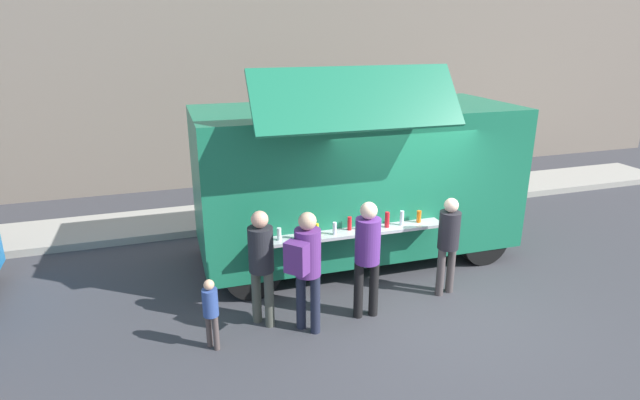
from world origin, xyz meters
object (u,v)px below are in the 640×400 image
object	(u,v)px
customer_front_ordering	(367,250)
customer_mid_with_backpack	(306,261)
customer_extra_browsing	(448,238)
trash_bin	(467,178)
child_near_queue	(211,308)
customer_rear_waiting	(261,258)
food_truck_main	(356,177)

from	to	relation	value
customer_front_ordering	customer_mid_with_backpack	xyz separation A→B (m)	(-0.95, -0.12, 0.02)
customer_extra_browsing	trash_bin	bearing A→B (deg)	-48.04
customer_front_ordering	customer_mid_with_backpack	size ratio (longest dim) A/B	1.01
trash_bin	customer_front_ordering	distance (m)	6.32
customer_front_ordering	customer_mid_with_backpack	bearing A→B (deg)	101.06
trash_bin	child_near_queue	bearing A→B (deg)	-146.60
trash_bin	child_near_queue	world-z (taller)	trash_bin
trash_bin	customer_rear_waiting	size ratio (longest dim) A/B	0.60
customer_mid_with_backpack	customer_rear_waiting	distance (m)	0.66
customer_mid_with_backpack	child_near_queue	world-z (taller)	customer_mid_with_backpack
trash_bin	child_near_queue	size ratio (longest dim) A/B	1.03
customer_extra_browsing	customer_front_ordering	bearing A→B (deg)	87.74
food_truck_main	child_near_queue	world-z (taller)	food_truck_main
trash_bin	customer_rear_waiting	world-z (taller)	customer_rear_waiting
customer_front_ordering	food_truck_main	bearing A→B (deg)	-13.67
customer_front_ordering	customer_rear_waiting	bearing A→B (deg)	83.73
customer_mid_with_backpack	customer_rear_waiting	size ratio (longest dim) A/B	1.02
customer_rear_waiting	food_truck_main	bearing A→B (deg)	-0.60
food_truck_main	customer_front_ordering	size ratio (longest dim) A/B	3.15
food_truck_main	customer_mid_with_backpack	distance (m)	2.72
food_truck_main	child_near_queue	distance (m)	3.71
customer_mid_with_backpack	customer_extra_browsing	xyz separation A→B (m)	(2.42, 0.36, -0.12)
customer_rear_waiting	customer_extra_browsing	distance (m)	2.96
customer_extra_browsing	customer_rear_waiting	bearing A→B (deg)	78.20
trash_bin	customer_extra_browsing	distance (m)	5.16
customer_mid_with_backpack	customer_front_ordering	bearing A→B (deg)	-34.69
customer_mid_with_backpack	child_near_queue	bearing A→B (deg)	137.45
food_truck_main	customer_extra_browsing	bearing A→B (deg)	-64.33
food_truck_main	customer_front_ordering	xyz separation A→B (m)	(-0.63, -2.04, -0.45)
food_truck_main	customer_extra_browsing	xyz separation A→B (m)	(0.84, -1.80, -0.56)
customer_front_ordering	customer_extra_browsing	size ratio (longest dim) A/B	1.11
child_near_queue	customer_mid_with_backpack	bearing A→B (deg)	-37.48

